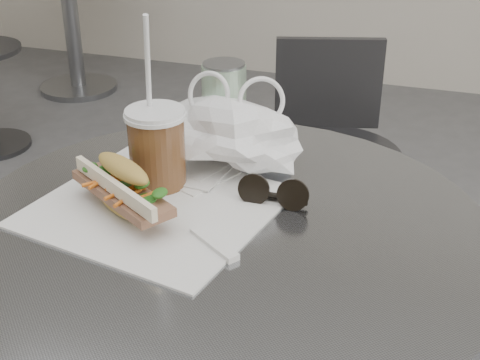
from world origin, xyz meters
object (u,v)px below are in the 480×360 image
(banh_mi, at_px, (123,188))
(iced_coffee, at_px, (157,147))
(bg_table, at_px, (69,2))
(chair_far, at_px, (327,190))
(drink_can, at_px, (224,104))
(sunglasses, at_px, (274,194))

(banh_mi, height_order, iced_coffee, iced_coffee)
(bg_table, height_order, banh_mi, banh_mi)
(banh_mi, bearing_deg, chair_far, 113.99)
(bg_table, distance_m, drink_can, 2.48)
(iced_coffee, relative_size, sunglasses, 2.54)
(iced_coffee, xyz_separation_m, drink_can, (0.04, 0.18, 0.01))
(chair_far, xyz_separation_m, iced_coffee, (-0.12, -0.83, 0.48))
(sunglasses, bearing_deg, banh_mi, -157.44)
(chair_far, bearing_deg, drink_can, 67.31)
(chair_far, xyz_separation_m, drink_can, (-0.08, -0.64, 0.49))
(banh_mi, xyz_separation_m, iced_coffee, (0.01, 0.09, 0.02))
(banh_mi, bearing_deg, bg_table, 155.42)
(bg_table, distance_m, chair_far, 2.05)
(bg_table, relative_size, chair_far, 1.02)
(chair_far, height_order, banh_mi, banh_mi)
(bg_table, relative_size, sunglasses, 6.96)
(iced_coffee, bearing_deg, banh_mi, -97.53)
(iced_coffee, height_order, sunglasses, iced_coffee)
(chair_far, height_order, drink_can, drink_can)
(chair_far, bearing_deg, sunglasses, 78.56)
(iced_coffee, bearing_deg, sunglasses, -1.22)
(sunglasses, bearing_deg, iced_coffee, 177.19)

